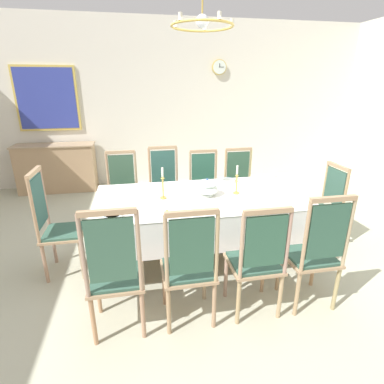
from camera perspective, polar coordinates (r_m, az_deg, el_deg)
The scene contains 26 objects.
ground at distance 3.66m, azimuth 1.61°, elevation -12.72°, with size 8.10×6.32×0.04m, color #B4B59C.
back_wall at distance 6.26m, azimuth -4.74°, elevation 16.37°, with size 8.10×0.08×3.15m, color silver.
dining_table at distance 3.36m, azimuth 1.62°, elevation -1.98°, with size 2.30×1.17×0.78m.
tablecloth at distance 3.37m, azimuth 1.61°, elevation -2.34°, with size 2.32×1.19×0.39m.
chair_south_a at distance 2.48m, azimuth -14.49°, elevation -14.55°, with size 0.44×0.42×1.16m.
chair_north_a at distance 4.27m, azimuth -13.11°, elevation 0.31°, with size 0.44×0.42×1.10m.
chair_south_b at distance 2.51m, azimuth -0.55°, elevation -13.86°, with size 0.44×0.42×1.10m.
chair_north_b at distance 4.28m, azimuth -5.27°, elevation 0.98°, with size 0.44×0.42×1.14m.
chair_south_c at distance 2.66m, azimuth 12.36°, elevation -12.41°, with size 0.44×0.42×1.07m.
chair_north_c at distance 4.37m, azimuth 2.47°, elevation 1.13°, with size 0.44×0.42×1.06m.
chair_south_d at distance 2.89m, azimuth 22.52°, elevation -10.39°, with size 0.44×0.42×1.13m.
chair_north_d at distance 4.52m, azimuth 9.16°, elevation 1.56°, with size 0.44×0.42×1.07m.
chair_head_west at distance 3.45m, azimuth -24.72°, elevation -5.47°, with size 0.42×0.44×1.16m.
chair_head_east at distance 4.02m, azimuth 23.76°, elevation -2.36°, with size 0.42×0.44×1.06m.
soup_tureen at distance 3.31m, azimuth 2.92°, elevation 0.92°, with size 0.25×0.25×0.20m.
candlestick_west at distance 3.22m, azimuth -5.60°, elevation 1.10°, with size 0.07×0.07×0.35m.
candlestick_east at distance 3.40m, azimuth 8.54°, elevation 1.78°, with size 0.07×0.07×0.33m.
bowl_near_left at distance 2.89m, azimuth -2.79°, elevation -3.62°, with size 0.14×0.14×0.04m.
bowl_near_right at distance 3.83m, azimuth 6.85°, elevation 2.21°, with size 0.19×0.19×0.04m.
bowl_far_left at distance 2.86m, azimuth -14.95°, elevation -4.54°, with size 0.16×0.16×0.04m.
spoon_primary at distance 2.91m, azimuth -4.80°, elevation -3.84°, with size 0.03×0.18×0.01m.
spoon_secondary at distance 3.89m, azimuth 8.42°, elevation 2.19°, with size 0.06×0.18×0.01m.
sideboard at distance 6.27m, azimuth -24.38°, elevation 4.24°, with size 1.44×0.48×0.90m.
mounted_clock at distance 6.38m, azimuth 5.24°, elevation 22.71°, with size 0.29×0.06×0.29m.
framed_painting at distance 6.35m, azimuth -26.04°, elevation 15.76°, with size 1.10×0.05×1.16m.
chandelier at distance 3.16m, azimuth 1.97°, elevation 29.41°, with size 0.60×0.59×0.66m.
Camera 1 is at (-0.67, -3.01, 1.95)m, focal length 27.85 mm.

